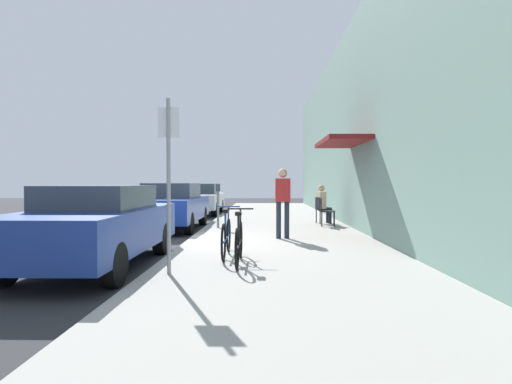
{
  "coord_description": "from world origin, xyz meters",
  "views": [
    {
      "loc": [
        1.79,
        -9.67,
        1.47
      ],
      "look_at": [
        1.56,
        5.01,
        1.15
      ],
      "focal_mm": 29.13,
      "sensor_mm": 36.0,
      "label": 1
    }
  ],
  "objects_px": {
    "parked_car_1": "(172,205)",
    "bicycle_0": "(239,242)",
    "street_sign": "(169,172)",
    "cafe_chair_0": "(325,210)",
    "pedestrian_standing": "(283,197)",
    "parked_car_2": "(201,198)",
    "bicycle_1": "(226,237)",
    "cafe_chair_1": "(321,208)",
    "parked_car_0": "(97,224)",
    "parking_meter": "(218,202)",
    "seated_patron_1": "(323,203)"
  },
  "relations": [
    {
      "from": "parked_car_0",
      "to": "parked_car_1",
      "type": "distance_m",
      "value": 5.94
    },
    {
      "from": "street_sign",
      "to": "bicycle_0",
      "type": "bearing_deg",
      "value": 38.88
    },
    {
      "from": "parked_car_1",
      "to": "street_sign",
      "type": "height_order",
      "value": "street_sign"
    },
    {
      "from": "parking_meter",
      "to": "seated_patron_1",
      "type": "height_order",
      "value": "parking_meter"
    },
    {
      "from": "seated_patron_1",
      "to": "parked_car_2",
      "type": "bearing_deg",
      "value": 131.8
    },
    {
      "from": "street_sign",
      "to": "bicycle_1",
      "type": "height_order",
      "value": "street_sign"
    },
    {
      "from": "parked_car_1",
      "to": "bicycle_0",
      "type": "height_order",
      "value": "parked_car_1"
    },
    {
      "from": "parking_meter",
      "to": "parked_car_2",
      "type": "bearing_deg",
      "value": 102.66
    },
    {
      "from": "parked_car_0",
      "to": "seated_patron_1",
      "type": "distance_m",
      "value": 8.29
    },
    {
      "from": "parked_car_2",
      "to": "pedestrian_standing",
      "type": "bearing_deg",
      "value": -69.98
    },
    {
      "from": "parked_car_0",
      "to": "parked_car_1",
      "type": "height_order",
      "value": "parked_car_1"
    },
    {
      "from": "bicycle_1",
      "to": "cafe_chair_1",
      "type": "height_order",
      "value": "bicycle_1"
    },
    {
      "from": "parked_car_2",
      "to": "cafe_chair_1",
      "type": "relative_size",
      "value": 5.06
    },
    {
      "from": "parked_car_2",
      "to": "seated_patron_1",
      "type": "distance_m",
      "value": 7.37
    },
    {
      "from": "bicycle_1",
      "to": "parked_car_2",
      "type": "bearing_deg",
      "value": 100.71
    },
    {
      "from": "street_sign",
      "to": "cafe_chair_0",
      "type": "xyz_separation_m",
      "value": [
        3.35,
        6.83,
        -1.02
      ]
    },
    {
      "from": "cafe_chair_0",
      "to": "cafe_chair_1",
      "type": "distance_m",
      "value": 0.89
    },
    {
      "from": "parked_car_1",
      "to": "street_sign",
      "type": "distance_m",
      "value": 7.2
    },
    {
      "from": "parking_meter",
      "to": "street_sign",
      "type": "xyz_separation_m",
      "value": [
        -0.05,
        -6.32,
        0.75
      ]
    },
    {
      "from": "pedestrian_standing",
      "to": "cafe_chair_0",
      "type": "bearing_deg",
      "value": 63.03
    },
    {
      "from": "parked_car_0",
      "to": "cafe_chair_0",
      "type": "bearing_deg",
      "value": 50.01
    },
    {
      "from": "parked_car_2",
      "to": "bicycle_0",
      "type": "xyz_separation_m",
      "value": [
        2.5,
        -12.42,
        -0.26
      ]
    },
    {
      "from": "bicycle_0",
      "to": "cafe_chair_1",
      "type": "relative_size",
      "value": 1.97
    },
    {
      "from": "parked_car_1",
      "to": "street_sign",
      "type": "relative_size",
      "value": 1.69
    },
    {
      "from": "parked_car_0",
      "to": "bicycle_1",
      "type": "height_order",
      "value": "parked_car_0"
    },
    {
      "from": "parked_car_1",
      "to": "bicycle_0",
      "type": "bearing_deg",
      "value": -68.02
    },
    {
      "from": "seated_patron_1",
      "to": "pedestrian_standing",
      "type": "xyz_separation_m",
      "value": [
        -1.53,
        -3.79,
        0.3
      ]
    },
    {
      "from": "cafe_chair_0",
      "to": "bicycle_0",
      "type": "bearing_deg",
      "value": -111.33
    },
    {
      "from": "parked_car_0",
      "to": "parked_car_2",
      "type": "height_order",
      "value": "parked_car_2"
    },
    {
      "from": "cafe_chair_0",
      "to": "pedestrian_standing",
      "type": "relative_size",
      "value": 0.51
    },
    {
      "from": "parked_car_1",
      "to": "bicycle_1",
      "type": "relative_size",
      "value": 2.57
    },
    {
      "from": "parked_car_2",
      "to": "seated_patron_1",
      "type": "relative_size",
      "value": 3.41
    },
    {
      "from": "parked_car_2",
      "to": "street_sign",
      "type": "xyz_separation_m",
      "value": [
        1.5,
        -13.22,
        0.9
      ]
    },
    {
      "from": "parked_car_1",
      "to": "parking_meter",
      "type": "distance_m",
      "value": 1.69
    },
    {
      "from": "parking_meter",
      "to": "seated_patron_1",
      "type": "bearing_deg",
      "value": 22.79
    },
    {
      "from": "parked_car_1",
      "to": "parked_car_2",
      "type": "height_order",
      "value": "parked_car_1"
    },
    {
      "from": "parked_car_2",
      "to": "cafe_chair_1",
      "type": "distance_m",
      "value": 7.34
    },
    {
      "from": "parked_car_0",
      "to": "street_sign",
      "type": "height_order",
      "value": "street_sign"
    },
    {
      "from": "bicycle_1",
      "to": "cafe_chair_1",
      "type": "xyz_separation_m",
      "value": [
        2.63,
        6.24,
        0.14
      ]
    },
    {
      "from": "seated_patron_1",
      "to": "pedestrian_standing",
      "type": "height_order",
      "value": "pedestrian_standing"
    },
    {
      "from": "street_sign",
      "to": "cafe_chair_1",
      "type": "bearing_deg",
      "value": 66.54
    },
    {
      "from": "bicycle_0",
      "to": "cafe_chair_1",
      "type": "height_order",
      "value": "bicycle_0"
    },
    {
      "from": "parked_car_2",
      "to": "parking_meter",
      "type": "distance_m",
      "value": 7.08
    },
    {
      "from": "parking_meter",
      "to": "parked_car_0",
      "type": "bearing_deg",
      "value": -106.38
    },
    {
      "from": "seated_patron_1",
      "to": "street_sign",
      "type": "bearing_deg",
      "value": -113.79
    },
    {
      "from": "bicycle_1",
      "to": "bicycle_0",
      "type": "bearing_deg",
      "value": -67.93
    },
    {
      "from": "bicycle_1",
      "to": "cafe_chair_1",
      "type": "distance_m",
      "value": 6.78
    },
    {
      "from": "cafe_chair_1",
      "to": "bicycle_0",
      "type": "bearing_deg",
      "value": -108.8
    },
    {
      "from": "parked_car_1",
      "to": "cafe_chair_1",
      "type": "xyz_separation_m",
      "value": [
        4.85,
        0.73,
        -0.13
      ]
    },
    {
      "from": "street_sign",
      "to": "pedestrian_standing",
      "type": "bearing_deg",
      "value": 64.5
    }
  ]
}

